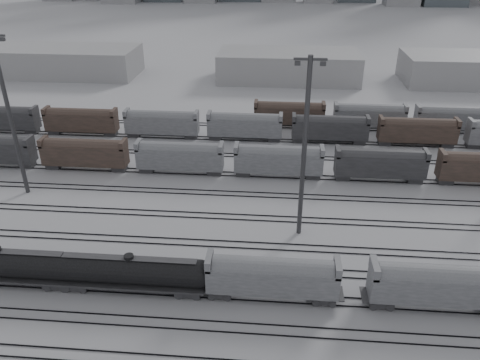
# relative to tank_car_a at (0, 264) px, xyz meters

# --- Properties ---
(ground) EXTENTS (900.00, 900.00, 0.00)m
(ground) POSITION_rel_tank_car_a_xyz_m (24.06, -1.00, -2.77)
(ground) COLOR silver
(ground) RESTS_ON ground
(tracks) EXTENTS (220.00, 71.50, 0.16)m
(tracks) POSITION_rel_tank_car_a_xyz_m (24.06, 16.50, -2.69)
(tracks) COLOR black
(tracks) RESTS_ON ground
(tank_car_a) EXTENTS (19.36, 3.23, 4.78)m
(tank_car_a) POSITION_rel_tank_car_a_xyz_m (0.00, 0.00, 0.00)
(tank_car_a) COLOR #262629
(tank_car_a) RESTS_ON ground
(tank_car_b) EXTENTS (19.19, 3.20, 4.74)m
(tank_car_b) POSITION_rel_tank_car_a_xyz_m (15.59, 0.00, -0.02)
(tank_car_b) COLOR #262629
(tank_car_b) RESTS_ON ground
(hopper_car_a) EXTENTS (14.78, 2.94, 5.28)m
(hopper_car_a) POSITION_rel_tank_car_a_xyz_m (31.76, 0.00, 0.50)
(hopper_car_a) COLOR #262629
(hopper_car_a) RESTS_ON ground
(hopper_car_b) EXTENTS (15.33, 3.05, 5.48)m
(hopper_car_b) POSITION_rel_tank_car_a_xyz_m (50.03, 0.00, 0.62)
(hopper_car_b) COLOR #262629
(hopper_car_b) RESTS_ON ground
(light_mast_b) EXTENTS (4.03, 0.65, 25.20)m
(light_mast_b) POSITION_rel_tank_car_a_xyz_m (-8.28, 21.80, 10.60)
(light_mast_b) COLOR #3B3B3D
(light_mast_b) RESTS_ON ground
(light_mast_c) EXTENTS (3.94, 0.63, 24.59)m
(light_mast_c) POSITION_rel_tank_car_a_xyz_m (35.20, 13.75, 10.28)
(light_mast_c) COLOR #3B3B3D
(light_mast_c) RESTS_ON ground
(bg_string_near) EXTENTS (151.00, 3.00, 5.60)m
(bg_string_near) POSITION_rel_tank_car_a_xyz_m (32.06, 31.00, 0.03)
(bg_string_near) COLOR gray
(bg_string_near) RESTS_ON ground
(bg_string_mid) EXTENTS (151.00, 3.00, 5.60)m
(bg_string_mid) POSITION_rel_tank_car_a_xyz_m (42.06, 47.00, 0.03)
(bg_string_mid) COLOR #262629
(bg_string_mid) RESTS_ON ground
(bg_string_far) EXTENTS (66.00, 3.00, 5.60)m
(bg_string_far) POSITION_rel_tank_car_a_xyz_m (59.56, 55.00, 0.03)
(bg_string_far) COLOR brown
(bg_string_far) RESTS_ON ground
(warehouse_left) EXTENTS (50.00, 18.00, 8.00)m
(warehouse_left) POSITION_rel_tank_car_a_xyz_m (-35.94, 94.00, 1.23)
(warehouse_left) COLOR #A6A6A8
(warehouse_left) RESTS_ON ground
(warehouse_mid) EXTENTS (40.00, 18.00, 8.00)m
(warehouse_mid) POSITION_rel_tank_car_a_xyz_m (34.06, 94.00, 1.23)
(warehouse_mid) COLOR #A6A6A8
(warehouse_mid) RESTS_ON ground
(warehouse_right) EXTENTS (35.00, 18.00, 8.00)m
(warehouse_right) POSITION_rel_tank_car_a_xyz_m (84.06, 94.00, 1.23)
(warehouse_right) COLOR #A6A6A8
(warehouse_right) RESTS_ON ground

